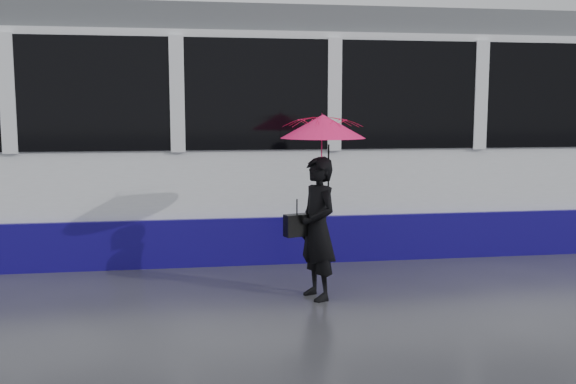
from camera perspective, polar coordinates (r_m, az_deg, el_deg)
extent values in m
plane|color=#2F2F35|center=(7.18, -9.73, -9.02)|extent=(90.00, 90.00, 0.00)
cube|color=#3F3D38|center=(8.90, -9.53, -5.76)|extent=(34.00, 0.07, 0.02)
cube|color=#3F3D38|center=(10.31, -9.42, -3.97)|extent=(34.00, 0.07, 0.02)
cube|color=white|center=(9.69, 5.39, 4.42)|extent=(24.00, 2.40, 2.95)
cube|color=#13096A|center=(9.83, 5.31, -2.67)|extent=(24.00, 2.56, 0.62)
cube|color=black|center=(9.68, 5.44, 8.41)|extent=(23.00, 2.48, 1.40)
cube|color=#515458|center=(9.75, 5.51, 14.15)|extent=(23.60, 2.20, 0.35)
imported|color=black|center=(6.81, 2.65, -3.25)|extent=(0.52, 0.64, 1.52)
imported|color=#FF1569|center=(6.72, 3.11, 3.83)|extent=(1.05, 1.06, 0.76)
cone|color=#FF1569|center=(6.71, 3.13, 5.85)|extent=(1.13, 1.13, 0.25)
cylinder|color=black|center=(6.71, 3.13, 7.06)|extent=(0.01, 0.01, 0.06)
cylinder|color=black|center=(6.77, 3.61, 1.44)|extent=(0.02, 0.02, 0.66)
cube|color=black|center=(6.78, 0.79, -2.97)|extent=(0.29, 0.20, 0.23)
cylinder|color=black|center=(6.75, 0.80, -1.24)|extent=(0.01, 0.01, 0.18)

